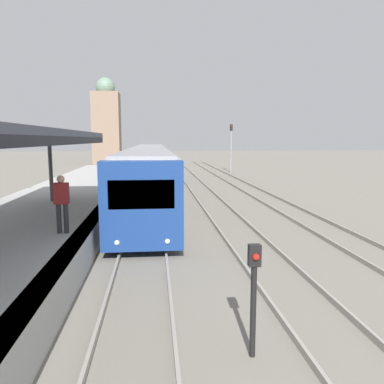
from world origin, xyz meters
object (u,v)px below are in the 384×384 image
train_near (149,167)px  signal_mast_far (231,142)px  person_on_platform (62,201)px  signal_post_near (254,288)px

train_near → signal_mast_far: (8.78, 14.36, 1.57)m
person_on_platform → train_near: train_near is taller
signal_post_near → person_on_platform: bearing=130.1°
person_on_platform → train_near: bearing=81.9°
train_near → signal_mast_far: bearing=58.6°
train_near → signal_mast_far: size_ratio=5.83×
person_on_platform → train_near: (2.24, 15.66, -0.19)m
person_on_platform → signal_post_near: 6.63m
train_near → signal_mast_far: signal_mast_far is taller
train_near → signal_post_near: train_near is taller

